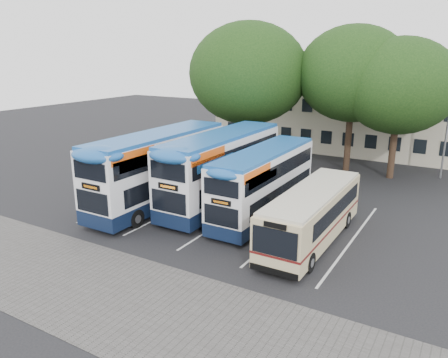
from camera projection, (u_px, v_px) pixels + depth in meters
ground at (251, 265)px, 19.74m from camera, size 120.00×120.00×0.00m
paving_strip at (144, 305)px, 16.58m from camera, size 40.00×6.00×0.01m
bay_lines at (233, 215)px, 25.70m from camera, size 14.12×11.00×0.01m
depot_building at (382, 119)px, 41.17m from camera, size 32.40×8.40×6.20m
tree_left at (248, 73)px, 35.32m from camera, size 9.65×9.65×11.71m
tree_mid at (353, 74)px, 33.42m from camera, size 8.65×8.65×11.34m
tree_right at (400, 86)px, 31.51m from camera, size 8.22×8.22×10.41m
bus_dd_left at (159, 166)px, 26.82m from camera, size 2.67×11.02×4.59m
bus_dd_mid at (223, 166)px, 26.90m from camera, size 2.64×10.87×4.53m
bus_dd_right at (264, 180)px, 25.01m from camera, size 2.32×9.56×3.98m
bus_single at (313, 212)px, 21.82m from camera, size 2.34×9.19×2.74m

